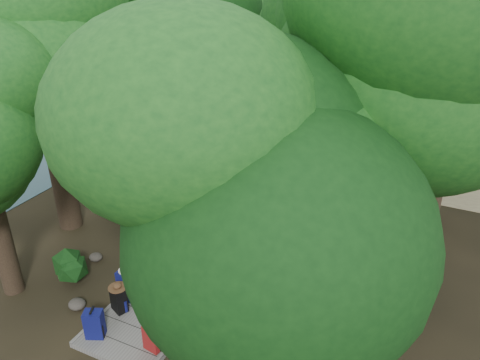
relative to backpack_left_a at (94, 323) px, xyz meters
The scene contains 50 objects.
ground 4.65m from the backpack_left_a, 82.22° to the left, with size 120.00×120.00×0.00m, color #312818.
sand_beach 20.59m from the backpack_left_a, 88.26° to the left, with size 40.00×22.00×0.02m, color tan.
water_bay 43.12m from the backpack_left_a, 136.69° to the left, with size 50.00×60.00×0.02m, color #294B55.
distant_hill 65.69m from the backpack_left_a, 126.83° to the left, with size 32.00×16.00×12.00m, color black.
boardwalk 5.63m from the backpack_left_a, 83.60° to the left, with size 2.00×12.00×0.12m, color slate.
backpack_left_a is the anchor object (origin of this frame).
backpack_left_b 0.88m from the backpack_left_a, 93.20° to the left, with size 0.37×0.27×0.69m, color black, non-canonical shape.
backpack_left_c 1.32m from the backpack_left_a, 94.68° to the left, with size 0.45×0.32×0.84m, color navy, non-canonical shape.
backpack_left_d 2.72m from the backpack_left_a, 90.84° to the left, with size 0.38×0.28×0.59m, color navy, non-canonical shape.
backpack_right_a 1.36m from the backpack_left_a, 10.72° to the left, with size 0.37×0.26×0.66m, color maroon, non-canonical shape.
backpack_right_b 1.57m from the backpack_left_a, 32.84° to the left, with size 0.36×0.25×0.65m, color navy, non-canonical shape.
backpack_right_c 1.92m from the backpack_left_a, 47.56° to the left, with size 0.40×0.28×0.68m, color navy, non-canonical shape.
backpack_right_d 2.34m from the backpack_left_a, 55.21° to the left, with size 0.32×0.23×0.49m, color #323618, non-canonical shape.
duffel_right_khaki 3.07m from the backpack_left_a, 62.12° to the left, with size 0.44×0.65×0.44m, color olive, non-canonical shape.
duffel_right_black 3.35m from the backpack_left_a, 67.21° to the left, with size 0.44×0.70×0.44m, color black, non-canonical shape.
suitcase_on_boardwalk 2.13m from the backpack_left_a, 92.57° to the left, with size 0.43×0.24×0.67m, color black, non-canonical shape.
lone_suitcase_on_sand 12.88m from the backpack_left_a, 85.73° to the left, with size 0.37×0.21×0.58m, color black, non-canonical shape.
hat_brown 0.93m from the backpack_left_a, 89.93° to the left, with size 0.43×0.43×0.13m, color #51351E, non-canonical shape.
hat_white 1.41m from the backpack_left_a, 93.05° to the left, with size 0.40×0.40×0.13m, color silver, non-canonical shape.
kayak 15.47m from the backpack_left_a, 101.07° to the left, with size 0.63×2.86×0.29m, color #AF0F10.
sun_lounger 15.55m from the backpack_left_a, 78.31° to the left, with size 0.67×2.08×0.67m, color silver, non-canonical shape.
tree_right_a 4.80m from the backpack_left_a, ahead, with size 4.48×4.48×7.47m, color black, non-canonical shape.
tree_right_b 7.81m from the backpack_left_a, 34.39° to the left, with size 5.56×5.56×9.93m, color black, non-canonical shape.
tree_right_c 8.04m from the backpack_left_a, 57.37° to the left, with size 4.95×4.95×8.57m, color black, non-canonical shape.
tree_right_d 11.40m from the backpack_left_a, 54.89° to the left, with size 5.93×5.93×10.86m, color black, non-canonical shape.
tree_right_e 12.82m from the backpack_left_a, 65.35° to the left, with size 4.54×4.54×8.18m, color black, non-canonical shape.
tree_left_b 6.80m from the backpack_left_a, 139.17° to the left, with size 5.44×5.44×9.80m, color black, non-canonical shape.
tree_left_c 9.68m from the backpack_left_a, 111.73° to the left, with size 5.01×5.01×8.71m, color black, non-canonical shape.
tree_back_a 19.55m from the backpack_left_a, 93.18° to the left, with size 4.86×4.86×8.41m, color black, non-canonical shape.
tree_back_b 21.32m from the backpack_left_a, 84.02° to the left, with size 5.04×5.04×8.99m, color black, non-canonical shape.
tree_back_c 21.07m from the backpack_left_a, 74.52° to the left, with size 4.92×4.92×8.86m, color black, non-canonical shape.
tree_back_d 20.52m from the backpack_left_a, 104.70° to the left, with size 4.77×4.77×7.95m, color black, non-canonical shape.
palm_right_a 11.99m from the backpack_left_a, 74.02° to the left, with size 3.97×3.97×6.78m, color #174713, non-canonical shape.
palm_right_b 17.43m from the backpack_left_a, 69.40° to the left, with size 4.04×4.04×7.80m, color #174713, non-canonical shape.
palm_right_c 17.57m from the backpack_left_a, 81.03° to the left, with size 4.70×4.70×7.47m, color #174713, non-canonical shape.
palm_left_a 12.60m from the backpack_left_a, 107.79° to the left, with size 4.50×4.50×7.17m, color #174713, non-canonical shape.
rock_left_a 1.30m from the backpack_left_a, 151.61° to the left, with size 0.42×0.38×0.23m, color #4C473F, non-canonical shape.
rock_left_b 3.04m from the backpack_left_a, 131.18° to the left, with size 0.37×0.33×0.20m, color #4C473F, non-canonical shape.
rock_left_c 5.57m from the backpack_left_a, 99.70° to the left, with size 0.45×0.41×0.25m, color #4C473F, non-canonical shape.
rock_left_d 7.48m from the backpack_left_a, 101.84° to the left, with size 0.27×0.24×0.15m, color #4C473F, non-canonical shape.
rock_right_a 2.73m from the backpack_left_a, 24.39° to the left, with size 0.44×0.39×0.24m, color #4C473F, non-canonical shape.
rock_right_b 4.73m from the backpack_left_a, 42.99° to the left, with size 0.53×0.47×0.29m, color #4C473F, non-canonical shape.
rock_right_c 6.52m from the backpack_left_a, 67.60° to the left, with size 0.28×0.25×0.16m, color #4C473F, non-canonical shape.
rock_right_d 9.10m from the backpack_left_a, 67.95° to the left, with size 0.52×0.47×0.28m, color #4C473F, non-canonical shape.
shrub_left_a 2.40m from the backpack_left_a, 145.31° to the left, with size 0.96×0.96×0.86m, color #164A18, non-canonical shape.
shrub_left_b 6.06m from the backpack_left_a, 105.61° to the left, with size 0.77×0.77×0.69m, color #164A18, non-canonical shape.
shrub_left_c 9.70m from the backpack_left_a, 101.59° to the left, with size 1.31×1.31×1.18m, color #164A18, non-canonical shape.
shrub_right_a 3.11m from the backpack_left_a, 37.17° to the left, with size 0.87×0.87×0.78m, color #164A18, non-canonical shape.
shrub_right_b 7.40m from the backpack_left_a, 62.97° to the left, with size 1.16×1.16×1.04m, color #164A18, non-canonical shape.
shrub_right_c 10.33m from the backpack_left_a, 76.18° to the left, with size 0.89×0.89×0.80m, color #164A18, non-canonical shape.
Camera 1 is at (5.45, -10.09, 7.67)m, focal length 35.00 mm.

